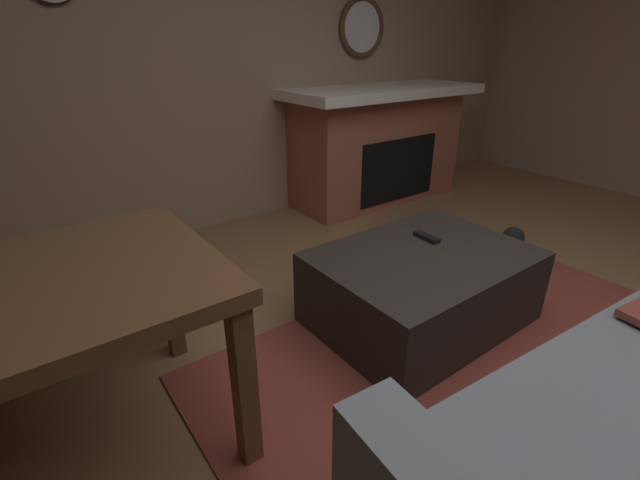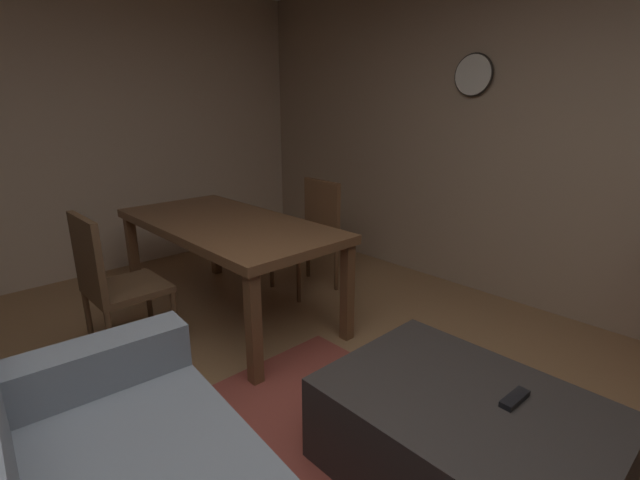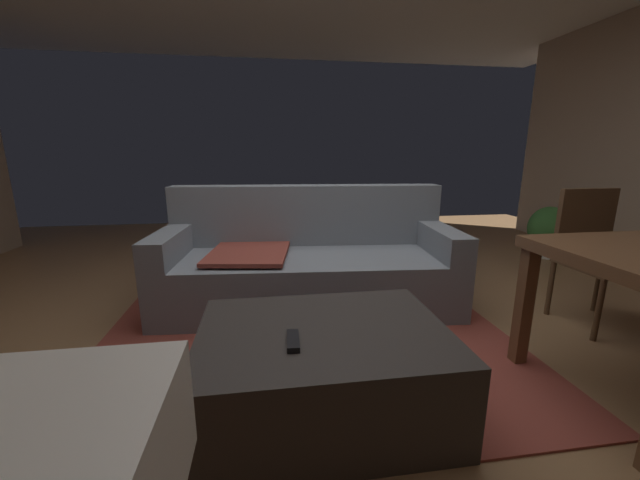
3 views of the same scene
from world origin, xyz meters
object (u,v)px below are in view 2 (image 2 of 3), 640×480
Objects in this scene: tv_remote at (515,399)px; dining_chair_south at (312,229)px; wall_clock at (474,75)px; dining_table at (227,231)px; dining_chair_north at (110,278)px; ottoman_coffee_table at (462,439)px.

tv_remote is 2.32m from dining_chair_south.
wall_clock reaches higher than tv_remote.
tv_remote is 0.17× the size of dining_chair_south.
dining_chair_north is at bearing 90.05° from dining_table.
dining_chair_north reaches higher than ottoman_coffee_table.
dining_table is at bearing -89.95° from dining_chair_north.
wall_clock is (1.16, -1.93, 1.56)m from ottoman_coffee_table.
tv_remote is at bearing -159.84° from dining_chair_north.
dining_chair_south is at bearing -19.11° from tv_remote.
wall_clock is at bearing -51.44° from tv_remote.
wall_clock is (1.31, -1.82, 1.34)m from tv_remote.
dining_chair_south is at bearing -90.49° from dining_table.
dining_chair_south is at bearing 48.45° from wall_clock.
dining_chair_north reaches higher than dining_table.
dining_chair_north is (2.16, 0.79, 0.10)m from tv_remote.
wall_clock is at bearing -58.95° from ottoman_coffee_table.
ottoman_coffee_table is 3.36× the size of wall_clock.
tv_remote reaches higher than ottoman_coffee_table.
dining_chair_south reaches higher than ottoman_coffee_table.
tv_remote is 0.17× the size of dining_chair_north.
wall_clock reaches higher than ottoman_coffee_table.
dining_table is at bearing 64.49° from wall_clock.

